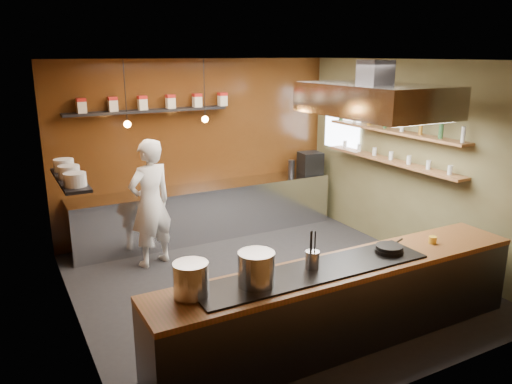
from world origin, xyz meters
TOP-DOWN VIEW (x-y plane):
  - floor at (0.00, 0.00)m, footprint 5.00×5.00m
  - back_wall at (0.00, 2.50)m, footprint 5.00×0.00m
  - left_wall at (-2.50, 0.00)m, footprint 0.00×5.00m
  - right_wall at (2.50, 0.00)m, footprint 0.00×5.00m
  - ceiling at (0.00, 0.00)m, footprint 5.00×5.00m
  - window_pane at (2.45, 1.70)m, footprint 0.00×1.00m
  - prep_counter at (0.00, 2.17)m, footprint 4.60×0.65m
  - pass_counter at (-0.00, -1.60)m, footprint 4.40×0.72m
  - tin_shelf at (-0.90, 2.36)m, footprint 2.60×0.26m
  - plate_shelf at (-2.34, 1.00)m, footprint 0.30×1.40m
  - bottle_shelf_upper at (2.34, 0.30)m, footprint 0.26×2.80m
  - bottle_shelf_lower at (2.34, 0.30)m, footprint 0.26×2.80m
  - extractor_hood at (1.30, -0.40)m, footprint 1.20×2.00m
  - pendant_left at (-1.40, 1.70)m, footprint 0.10×0.10m
  - pendant_right at (-0.20, 1.70)m, footprint 0.10×0.10m
  - storage_tins at (-0.75, 2.36)m, footprint 2.43×0.13m
  - plate_stacks at (-2.34, 1.00)m, footprint 0.26×1.16m
  - bottles at (2.34, 0.30)m, footprint 0.06×2.66m
  - wine_glasses at (2.34, 0.30)m, footprint 0.07×2.37m
  - stockpot_large at (-1.71, -1.52)m, footprint 0.34×0.34m
  - stockpot_small at (-1.09, -1.61)m, footprint 0.47×0.47m
  - utensil_crock at (-0.40, -1.55)m, footprint 0.19×0.19m
  - frying_pan at (0.61, -1.60)m, footprint 0.47×0.32m
  - butter_jar at (1.28, -1.60)m, footprint 0.11×0.11m
  - espresso_machine at (2.10, 2.16)m, footprint 0.44×0.42m
  - chef at (-1.20, 1.45)m, footprint 0.80×0.65m

SIDE VIEW (x-z plane):
  - floor at x=0.00m, z-range 0.00..0.00m
  - prep_counter at x=0.00m, z-range 0.00..0.90m
  - pass_counter at x=0.00m, z-range 0.00..0.94m
  - chef at x=-1.20m, z-range 0.00..1.91m
  - butter_jar at x=1.28m, z-range 0.92..1.00m
  - frying_pan at x=0.61m, z-range 0.94..1.02m
  - utensil_crock at x=-0.40m, z-range 0.94..1.13m
  - espresso_machine at x=2.10m, z-range 0.90..1.29m
  - stockpot_large at x=-1.71m, z-range 0.94..1.26m
  - stockpot_small at x=-1.09m, z-range 0.94..1.27m
  - bottle_shelf_lower at x=2.34m, z-range 1.43..1.47m
  - back_wall at x=0.00m, z-range -1.00..4.00m
  - left_wall at x=-2.50m, z-range -1.00..4.00m
  - right_wall at x=2.50m, z-range -1.00..4.00m
  - wine_glasses at x=2.34m, z-range 1.47..1.60m
  - plate_shelf at x=-2.34m, z-range 1.53..1.57m
  - plate_stacks at x=-2.34m, z-range 1.57..1.73m
  - window_pane at x=2.45m, z-range 1.40..2.40m
  - bottle_shelf_upper at x=2.34m, z-range 1.90..1.94m
  - bottles at x=2.34m, z-range 1.94..2.18m
  - pendant_left at x=-1.40m, z-range 1.68..2.63m
  - pendant_right at x=-0.20m, z-range 1.68..2.63m
  - tin_shelf at x=-0.90m, z-range 2.18..2.22m
  - storage_tins at x=-0.75m, z-range 2.22..2.44m
  - extractor_hood at x=1.30m, z-range 2.15..2.87m
  - ceiling at x=0.00m, z-range 3.00..3.00m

